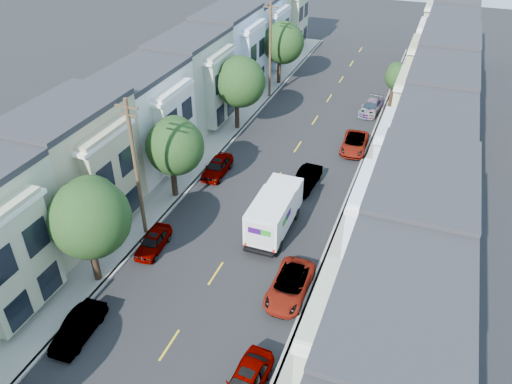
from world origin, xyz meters
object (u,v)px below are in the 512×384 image
(fedex_truck, at_px, (274,211))
(parked_left_d, at_px, (217,167))
(parked_left_b, at_px, (79,328))
(tree_b, at_px, (89,218))
(tree_far_r, at_px, (397,77))
(parked_left_c, at_px, (153,242))
(tree_d, at_px, (239,82))
(utility_pole_near, at_px, (136,171))
(parked_right_a, at_px, (246,382))
(tree_c, at_px, (174,147))
(parked_right_c, at_px, (354,143))
(lead_sedan, at_px, (306,179))
(tree_e, at_px, (282,43))
(parked_right_d, at_px, (371,107))
(utility_pole_far, at_px, (270,51))
(parked_right_b, at_px, (290,286))

(fedex_truck, distance_m, parked_left_d, 8.89)
(parked_left_b, bearing_deg, tree_b, 105.53)
(tree_far_r, relative_size, parked_left_c, 1.30)
(tree_d, height_order, utility_pole_near, utility_pole_near)
(parked_right_a, bearing_deg, tree_d, 116.40)
(tree_c, bearing_deg, parked_right_c, 47.79)
(fedex_truck, distance_m, lead_sedan, 6.39)
(tree_b, xyz_separation_m, tree_e, (0.00, 35.21, -0.01))
(utility_pole_near, bearing_deg, tree_d, 90.01)
(tree_d, height_order, parked_left_d, tree_d)
(parked_right_a, relative_size, parked_right_d, 1.03)
(utility_pole_far, xyz_separation_m, fedex_truck, (8.29, -22.49, -3.50))
(tree_far_r, height_order, parked_right_b, tree_far_r)
(utility_pole_near, height_order, parked_right_d, utility_pole_near)
(tree_far_r, distance_m, parked_right_c, 10.90)
(parked_right_d, bearing_deg, tree_e, 164.47)
(tree_b, bearing_deg, lead_sedan, 59.37)
(lead_sedan, bearing_deg, parked_left_c, -120.49)
(parked_left_c, bearing_deg, utility_pole_near, 132.87)
(tree_far_r, height_order, utility_pole_near, utility_pole_near)
(tree_b, relative_size, utility_pole_near, 0.72)
(parked_left_c, xyz_separation_m, parked_right_b, (9.80, -0.75, 0.05))
(lead_sedan, bearing_deg, utility_pole_far, 121.90)
(parked_right_a, height_order, parked_right_d, parked_right_a)
(tree_b, xyz_separation_m, parked_right_c, (11.20, 22.34, -4.20))
(lead_sedan, height_order, parked_right_c, lead_sedan)
(parked_left_c, bearing_deg, utility_pole_far, 88.05)
(tree_e, bearing_deg, parked_right_b, -70.79)
(tree_far_r, height_order, parked_right_d, tree_far_r)
(tree_e, relative_size, parked_right_c, 1.54)
(tree_d, relative_size, parked_right_a, 1.67)
(lead_sedan, relative_size, parked_left_b, 1.08)
(utility_pole_near, relative_size, fedex_truck, 1.63)
(utility_pole_near, relative_size, parked_right_a, 2.33)
(tree_far_r, height_order, fedex_truck, tree_far_r)
(tree_b, distance_m, lead_sedan, 17.81)
(utility_pole_near, relative_size, lead_sedan, 2.43)
(tree_c, xyz_separation_m, parked_right_b, (11.20, -6.92, -3.77))
(tree_e, relative_size, parked_right_d, 1.73)
(parked_right_b, bearing_deg, utility_pole_far, 111.55)
(tree_d, relative_size, lead_sedan, 1.75)
(parked_right_a, xyz_separation_m, parked_right_d, (0.00, 34.91, -0.07))
(tree_far_r, xyz_separation_m, fedex_truck, (-4.90, -24.07, -1.83))
(tree_b, distance_m, tree_d, 22.56)
(tree_far_r, xyz_separation_m, parked_right_a, (-1.99, -36.71, -2.78))
(utility_pole_near, xyz_separation_m, parked_right_c, (11.20, 17.25, -4.50))
(tree_far_r, xyz_separation_m, parked_right_d, (-1.99, -1.80, -2.85))
(utility_pole_far, height_order, fedex_truck, utility_pole_far)
(tree_far_r, bearing_deg, tree_d, -142.51)
(tree_b, distance_m, tree_far_r, 35.27)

